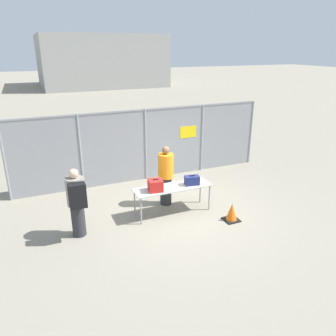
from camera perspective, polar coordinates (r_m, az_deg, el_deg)
The scene contains 10 objects.
ground_plane at distance 8.88m, azimuth 2.11°, elevation -7.74°, with size 120.00×120.00×0.00m, color gray.
fence_section at distance 10.71m, azimuth -3.89°, elevation 4.30°, with size 8.42×0.07×2.35m.
inspection_table at distance 8.58m, azimuth 0.82°, elevation -3.66°, with size 2.07×0.62×0.75m.
suitcase_red at distance 8.28m, azimuth -2.20°, elevation -3.02°, with size 0.39×0.39×0.32m.
suitcase_navy at distance 8.68m, azimuth 4.20°, elevation -2.15°, with size 0.41×0.28×0.26m.
traveler_hooded at distance 7.71m, azimuth -15.62°, elevation -5.52°, with size 0.41×0.64×1.66m.
security_worker_near at distance 9.00m, azimuth -0.39°, elevation -1.20°, with size 0.42×0.42×1.69m.
utility_trailer at distance 13.94m, azimuth 0.67°, elevation 4.67°, with size 3.52×1.93×0.72m.
distant_hangar at distance 39.54m, azimuth -11.76°, elevation 17.86°, with size 12.97×10.11×5.45m.
traffic_cone at distance 8.56m, azimuth 11.03°, elevation -7.64°, with size 0.38×0.38×0.47m.
Camera 1 is at (-3.42, -7.05, 4.18)m, focal length 35.00 mm.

